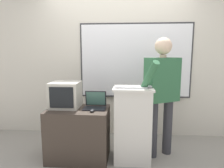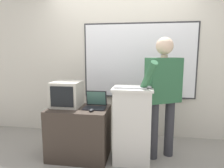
% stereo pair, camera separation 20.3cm
% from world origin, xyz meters
% --- Properties ---
extents(back_wall, '(6.40, 0.17, 2.86)m').
position_xyz_m(back_wall, '(0.01, 1.31, 1.43)').
color(back_wall, beige).
rests_on(back_wall, ground_plane).
extents(lectern_podium, '(0.52, 0.43, 1.02)m').
position_xyz_m(lectern_podium, '(0.26, 0.35, 0.51)').
color(lectern_podium, beige).
rests_on(lectern_podium, ground_plane).
extents(side_desk, '(0.82, 0.55, 0.71)m').
position_xyz_m(side_desk, '(-0.48, 0.34, 0.36)').
color(side_desk, '#382D26').
rests_on(side_desk, ground_plane).
extents(person_presenter, '(0.63, 0.70, 1.67)m').
position_xyz_m(person_presenter, '(0.66, 0.52, 0.98)').
color(person_presenter, '#333338').
rests_on(person_presenter, ground_plane).
extents(laptop, '(0.30, 0.25, 0.23)m').
position_xyz_m(laptop, '(-0.25, 0.39, 0.78)').
color(laptop, black).
rests_on(laptop, side_desk).
extents(wireless_keyboard, '(0.41, 0.15, 0.02)m').
position_xyz_m(wireless_keyboard, '(0.23, 0.30, 1.03)').
color(wireless_keyboard, silver).
rests_on(wireless_keyboard, lectern_podium).
extents(computer_mouse_by_laptop, '(0.06, 0.10, 0.03)m').
position_xyz_m(computer_mouse_by_laptop, '(-0.26, 0.21, 0.73)').
color(computer_mouse_by_laptop, black).
rests_on(computer_mouse_by_laptop, side_desk).
extents(computer_mouse_by_keyboard, '(0.06, 0.10, 0.03)m').
position_xyz_m(computer_mouse_by_keyboard, '(0.47, 0.31, 1.04)').
color(computer_mouse_by_keyboard, '#BCBCC1').
rests_on(computer_mouse_by_keyboard, lectern_podium).
extents(crt_monitor, '(0.39, 0.37, 0.35)m').
position_xyz_m(crt_monitor, '(-0.67, 0.41, 0.89)').
color(crt_monitor, '#BCB7A8').
rests_on(crt_monitor, side_desk).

